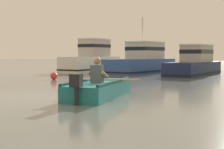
{
  "coord_description": "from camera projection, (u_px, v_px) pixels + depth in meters",
  "views": [
    {
      "loc": [
        6.56,
        -7.58,
        1.27
      ],
      "look_at": [
        0.68,
        2.9,
        0.55
      ],
      "focal_mm": 54.69,
      "sensor_mm": 36.0,
      "label": 1
    }
  ],
  "objects": [
    {
      "name": "moored_boat_navy",
      "position": [
        195.0,
        64.0,
        20.83
      ],
      "size": [
        2.05,
        5.96,
        1.89
      ],
      "color": "#19234C",
      "rests_on": "ground"
    },
    {
      "name": "ground_plane",
      "position": [
        43.0,
        98.0,
        9.88
      ],
      "size": [
        120.0,
        120.0,
        0.0
      ],
      "primitive_type": "plane",
      "color": "slate"
    },
    {
      "name": "mooring_buoy",
      "position": [
        54.0,
        76.0,
        16.93
      ],
      "size": [
        0.37,
        0.37,
        0.37
      ],
      "primitive_type": "sphere",
      "color": "red",
      "rests_on": "ground"
    },
    {
      "name": "rowboat_with_person",
      "position": [
        100.0,
        89.0,
        10.06
      ],
      "size": [
        1.81,
        3.71,
        1.19
      ],
      "color": "#1E727A",
      "rests_on": "ground"
    },
    {
      "name": "moored_boat_blue",
      "position": [
        142.0,
        61.0,
        23.06
      ],
      "size": [
        2.75,
        6.45,
        3.78
      ],
      "color": "#2D519E",
      "rests_on": "ground"
    },
    {
      "name": "moored_boat_white",
      "position": [
        92.0,
        59.0,
        25.49
      ],
      "size": [
        1.95,
        5.79,
        2.45
      ],
      "color": "white",
      "rests_on": "ground"
    }
  ]
}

